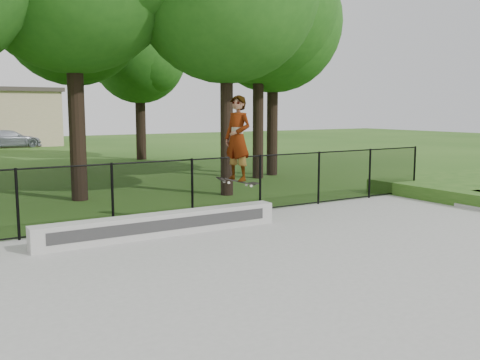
{
  "coord_description": "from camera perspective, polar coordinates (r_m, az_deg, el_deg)",
  "views": [
    {
      "loc": [
        -5.8,
        -5.67,
        2.75
      ],
      "look_at": [
        0.32,
        4.2,
        1.2
      ],
      "focal_mm": 40.0,
      "sensor_mm": 36.0,
      "label": 1
    }
  ],
  "objects": [
    {
      "name": "concrete_slab",
      "position": [
        8.55,
        13.39,
        -11.15
      ],
      "size": [
        14.0,
        12.0,
        0.06
      ],
      "primitive_type": "cube",
      "color": "gray",
      "rests_on": "ground"
    },
    {
      "name": "grind_ledge",
      "position": [
        11.56,
        -8.25,
        -4.71
      ],
      "size": [
        5.43,
        0.4,
        0.48
      ],
      "primitive_type": "cube",
      "color": "#B2B2AC",
      "rests_on": "concrete_slab"
    },
    {
      "name": "ground",
      "position": [
        8.56,
        13.39,
        -11.34
      ],
      "size": [
        100.0,
        100.0,
        0.0
      ],
      "primitive_type": "plane",
      "color": "#285116",
      "rests_on": "ground"
    },
    {
      "name": "car_c",
      "position": [
        41.68,
        -23.42,
        4.09
      ],
      "size": [
        4.22,
        2.09,
        1.3
      ],
      "primitive_type": "imported",
      "rotation": [
        0.0,
        0.0,
        1.64
      ],
      "color": "gray",
      "rests_on": "ground"
    },
    {
      "name": "skater_airborne",
      "position": [
        12.12,
        -0.25,
        4.36
      ],
      "size": [
        0.82,
        0.81,
        2.11
      ],
      "color": "black",
      "rests_on": "ground"
    },
    {
      "name": "tree_row",
      "position": [
        20.26,
        -13.38,
        17.91
      ],
      "size": [
        21.17,
        18.39,
        9.95
      ],
      "color": "black",
      "rests_on": "ground"
    },
    {
      "name": "chainlink_fence",
      "position": [
        13.08,
        -5.12,
        -0.95
      ],
      "size": [
        16.06,
        0.06,
        1.5
      ],
      "color": "black",
      "rests_on": "concrete_slab"
    }
  ]
}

